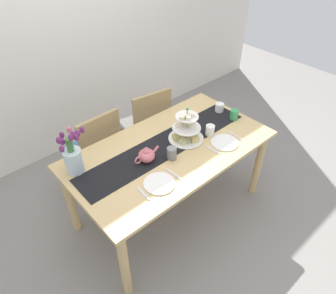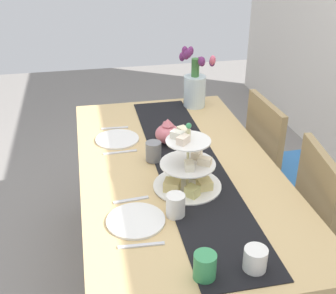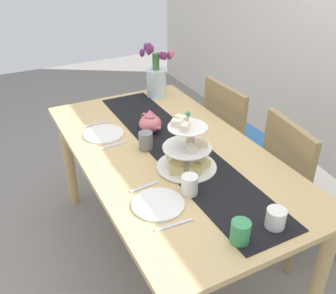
{
  "view_description": "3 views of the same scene",
  "coord_description": "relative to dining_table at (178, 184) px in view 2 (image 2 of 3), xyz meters",
  "views": [
    {
      "loc": [
        -1.34,
        -1.48,
        2.38
      ],
      "look_at": [
        -0.06,
        -0.05,
        0.83
      ],
      "focal_mm": 33.53,
      "sensor_mm": 36.0,
      "label": 1
    },
    {
      "loc": [
        1.74,
        -0.41,
        1.8
      ],
      "look_at": [
        -0.04,
        -0.04,
        0.84
      ],
      "focal_mm": 46.5,
      "sensor_mm": 36.0,
      "label": 2
    },
    {
      "loc": [
        1.55,
        -0.81,
        1.81
      ],
      "look_at": [
        0.08,
        -0.05,
        0.84
      ],
      "focal_mm": 40.83,
      "sensor_mm": 36.0,
      "label": 3
    }
  ],
  "objects": [
    {
      "name": "dinner_plate_left",
      "position": [
        -0.33,
        -0.26,
        0.11
      ],
      "size": [
        0.23,
        0.23,
        0.01
      ],
      "primitive_type": "cylinder",
      "color": "white",
      "rests_on": "dining_table"
    },
    {
      "name": "chair_left",
      "position": [
        -0.32,
        0.69,
        -0.15
      ],
      "size": [
        0.43,
        0.43,
        0.91
      ],
      "color": "#9C8254",
      "rests_on": "ground_plane"
    },
    {
      "name": "knife_right",
      "position": [
        0.53,
        -0.26,
        0.11
      ],
      "size": [
        0.02,
        0.17,
        0.01
      ],
      "primitive_type": "cube",
      "rotation": [
        0.0,
        0.0,
        -0.06
      ],
      "color": "silver",
      "rests_on": "dining_table"
    },
    {
      "name": "chair_right",
      "position": [
        0.3,
        0.69,
        -0.15
      ],
      "size": [
        0.48,
        0.48,
        0.91
      ],
      "color": "#9C8254",
      "rests_on": "ground_plane"
    },
    {
      "name": "knife_left",
      "position": [
        -0.19,
        -0.26,
        0.11
      ],
      "size": [
        0.02,
        0.17,
        0.01
      ],
      "primitive_type": "cube",
      "rotation": [
        0.0,
        0.0,
        0.04
      ],
      "color": "silver",
      "rests_on": "dining_table"
    },
    {
      "name": "dinner_plate_right",
      "position": [
        0.38,
        -0.26,
        0.11
      ],
      "size": [
        0.23,
        0.23,
        0.01
      ],
      "primitive_type": "cylinder",
      "color": "white",
      "rests_on": "dining_table"
    },
    {
      "name": "ground_plane",
      "position": [
        0.0,
        0.0,
        -0.65
      ],
      "size": [
        8.0,
        8.0,
        0.0
      ],
      "primitive_type": "plane",
      "color": "gray"
    },
    {
      "name": "tiered_cake_stand",
      "position": [
        0.18,
        0.0,
        0.19
      ],
      "size": [
        0.3,
        0.3,
        0.3
      ],
      "color": "beige",
      "rests_on": "table_runner"
    },
    {
      "name": "table_runner",
      "position": [
        0.0,
        0.05,
        0.1
      ],
      "size": [
        1.61,
        0.31,
        0.0
      ],
      "primitive_type": "cube",
      "color": "black",
      "rests_on": "dining_table"
    },
    {
      "name": "mug_orange",
      "position": [
        0.72,
        -0.08,
        0.15
      ],
      "size": [
        0.08,
        0.08,
        0.09
      ],
      "primitive_type": "cylinder",
      "color": "#389356",
      "rests_on": "dining_table"
    },
    {
      "name": "dining_table",
      "position": [
        0.0,
        0.0,
        0.0
      ],
      "size": [
        1.7,
        0.92,
        0.76
      ],
      "color": "tan",
      "rests_on": "ground_plane"
    },
    {
      "name": "mug_white_text",
      "position": [
        0.37,
        -0.1,
        0.15
      ],
      "size": [
        0.08,
        0.08,
        0.09
      ],
      "primitive_type": "cylinder",
      "color": "white",
      "rests_on": "dining_table"
    },
    {
      "name": "tulip_vase",
      "position": [
        -0.71,
        0.27,
        0.24
      ],
      "size": [
        0.23,
        0.21,
        0.38
      ],
      "color": "silver",
      "rests_on": "dining_table"
    },
    {
      "name": "fork_right",
      "position": [
        0.24,
        -0.26,
        0.11
      ],
      "size": [
        0.03,
        0.15,
        0.01
      ],
      "primitive_type": "cube",
      "rotation": [
        0.0,
        0.0,
        0.09
      ],
      "color": "silver",
      "rests_on": "dining_table"
    },
    {
      "name": "mug_grey",
      "position": [
        -0.08,
        -0.1,
        0.15
      ],
      "size": [
        0.08,
        0.08,
        0.09
      ],
      "primitive_type": "cylinder",
      "color": "slate",
      "rests_on": "table_runner"
    },
    {
      "name": "teapot",
      "position": [
        -0.24,
        0.0,
        0.16
      ],
      "size": [
        0.24,
        0.13,
        0.14
      ],
      "color": "#D66B75",
      "rests_on": "table_runner"
    },
    {
      "name": "fork_left",
      "position": [
        -0.48,
        -0.26,
        0.11
      ],
      "size": [
        0.02,
        0.15,
        0.01
      ],
      "primitive_type": "cube",
      "rotation": [
        0.0,
        0.0,
        -0.05
      ],
      "color": "silver",
      "rests_on": "dining_table"
    },
    {
      "name": "cream_jug",
      "position": [
        0.72,
        0.1,
        0.15
      ],
      "size": [
        0.08,
        0.08,
        0.08
      ],
      "primitive_type": "cylinder",
      "color": "white",
      "rests_on": "dining_table"
    }
  ]
}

